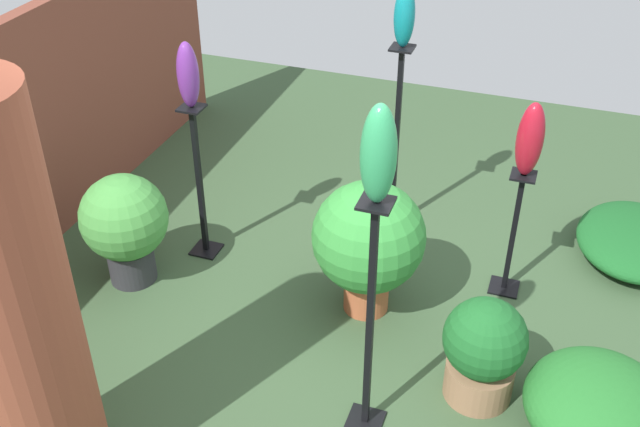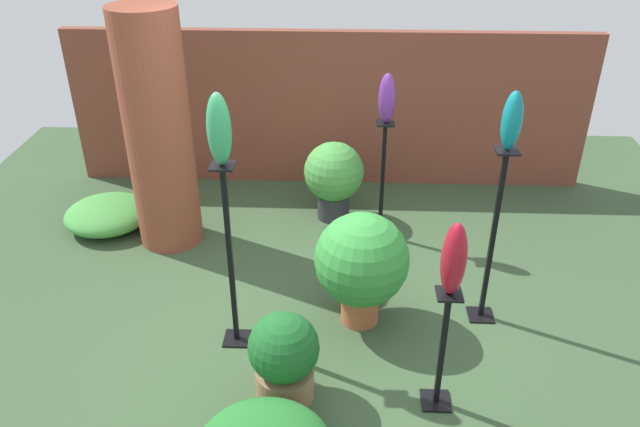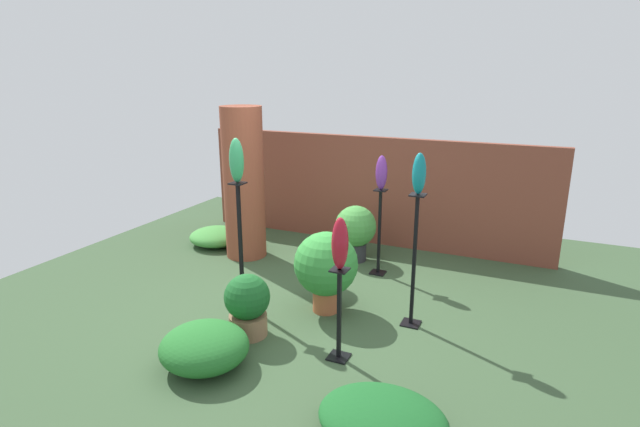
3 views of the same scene
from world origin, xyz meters
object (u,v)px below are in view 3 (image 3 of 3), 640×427
at_px(brick_pillar, 244,183).
at_px(pedestal_violet, 379,236).
at_px(art_vase_jade, 237,160).
at_px(potted_plant_mid_right, 356,229).
at_px(pedestal_teal, 414,266).
at_px(potted_plant_walkway_edge, 247,304).
at_px(art_vase_ruby, 340,244).
at_px(pedestal_ruby, 339,319).
at_px(potted_plant_back_center, 326,266).
at_px(art_vase_teal, 419,174).
at_px(art_vase_violet, 381,173).
at_px(pedestal_jade, 241,250).

height_order(brick_pillar, pedestal_violet, brick_pillar).
bearing_deg(art_vase_jade, potted_plant_mid_right, 70.01).
bearing_deg(pedestal_teal, potted_plant_walkway_edge, -148.44).
xyz_separation_m(brick_pillar, potted_plant_walkway_edge, (1.29, -2.00, -0.75)).
height_order(brick_pillar, art_vase_ruby, brick_pillar).
distance_m(art_vase_ruby, potted_plant_mid_right, 2.70).
xyz_separation_m(pedestal_ruby, potted_plant_back_center, (-0.51, 0.86, 0.14)).
relative_size(pedestal_ruby, art_vase_teal, 2.17).
height_order(art_vase_violet, potted_plant_back_center, art_vase_violet).
xyz_separation_m(pedestal_violet, potted_plant_walkway_edge, (-0.74, -2.14, -0.19)).
bearing_deg(pedestal_ruby, art_vase_teal, 63.35).
xyz_separation_m(art_vase_teal, potted_plant_mid_right, (-1.23, 1.56, -1.21)).
height_order(art_vase_ruby, potted_plant_walkway_edge, art_vase_ruby).
distance_m(pedestal_teal, art_vase_ruby, 1.16).
bearing_deg(brick_pillar, pedestal_ruby, -41.02).
bearing_deg(art_vase_violet, art_vase_teal, -57.72).
relative_size(pedestal_teal, potted_plant_walkway_edge, 2.18).
height_order(art_vase_jade, art_vase_teal, art_vase_jade).
bearing_deg(pedestal_jade, pedestal_ruby, -21.52).
bearing_deg(art_vase_jade, pedestal_jade, 0.00).
bearing_deg(pedestal_violet, art_vase_ruby, -82.17).
height_order(pedestal_violet, potted_plant_back_center, pedestal_violet).
distance_m(brick_pillar, art_vase_ruby, 3.08).
xyz_separation_m(pedestal_teal, potted_plant_walkway_edge, (-1.51, -0.92, -0.33)).
xyz_separation_m(art_vase_ruby, potted_plant_walkway_edge, (-1.03, 0.02, -0.82)).
distance_m(pedestal_violet, art_vase_violet, 0.87).
relative_size(pedestal_ruby, potted_plant_walkway_edge, 1.37).
height_order(art_vase_violet, potted_plant_walkway_edge, art_vase_violet).
relative_size(potted_plant_mid_right, potted_plant_walkway_edge, 1.21).
distance_m(brick_pillar, pedestal_ruby, 3.15).
bearing_deg(art_vase_jade, pedestal_ruby, -21.52).
xyz_separation_m(art_vase_violet, potted_plant_mid_right, (-0.46, 0.34, -0.93)).
bearing_deg(potted_plant_walkway_edge, pedestal_jade, 127.32).
bearing_deg(art_vase_ruby, pedestal_ruby, 0.00).
height_order(pedestal_ruby, art_vase_violet, art_vase_violet).
bearing_deg(pedestal_teal, art_vase_violet, 122.28).
bearing_deg(potted_plant_walkway_edge, pedestal_ruby, -0.92).
xyz_separation_m(art_vase_violet, art_vase_teal, (0.77, -1.22, 0.28)).
bearing_deg(pedestal_violet, pedestal_jade, -126.26).
height_order(pedestal_jade, potted_plant_mid_right, pedestal_jade).
distance_m(brick_pillar, pedestal_violet, 2.11).
height_order(pedestal_violet, art_vase_jade, art_vase_jade).
distance_m(art_vase_jade, art_vase_teal, 1.97).
bearing_deg(art_vase_ruby, brick_pillar, 138.98).
bearing_deg(pedestal_jade, art_vase_jade, 180.00).
bearing_deg(potted_plant_walkway_edge, art_vase_jade, 127.32).
xyz_separation_m(art_vase_jade, potted_plant_back_center, (0.95, 0.28, -1.18)).
height_order(brick_pillar, art_vase_teal, brick_pillar).
bearing_deg(art_vase_ruby, art_vase_jade, 158.48).
xyz_separation_m(brick_pillar, art_vase_jade, (0.86, -1.44, 0.63)).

